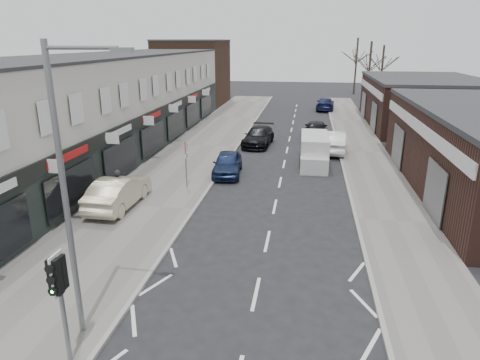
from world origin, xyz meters
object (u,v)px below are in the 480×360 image
at_px(parked_car_left_b, 258,136).
at_px(sedan_on_pavement, 118,192).
at_px(pedestrian, 119,188).
at_px(parked_car_right_b, 316,129).
at_px(white_van, 314,151).
at_px(parked_car_right_a, 334,142).
at_px(traffic_light, 59,284).
at_px(parked_car_left_a, 227,163).
at_px(warning_sign, 186,151).
at_px(street_lamp, 69,182).
at_px(parked_car_right_c, 325,104).

bearing_deg(parked_car_left_b, sedan_on_pavement, -105.99).
height_order(pedestrian, parked_car_right_b, pedestrian).
relative_size(white_van, parked_car_right_b, 1.08).
bearing_deg(sedan_on_pavement, parked_car_right_a, -128.87).
bearing_deg(parked_car_left_b, traffic_light, -90.73).
height_order(traffic_light, sedan_on_pavement, traffic_light).
xyz_separation_m(parked_car_right_a, parked_car_right_b, (-1.30, 4.64, -0.01)).
xyz_separation_m(parked_car_left_a, parked_car_right_b, (5.60, 11.50, 0.09)).
relative_size(warning_sign, parked_car_right_b, 0.57).
relative_size(warning_sign, sedan_on_pavement, 0.57).
bearing_deg(sedan_on_pavement, parked_car_left_b, -108.81).
relative_size(parked_car_right_a, parked_car_right_b, 1.04).
height_order(warning_sign, parked_car_right_a, warning_sign).
height_order(white_van, sedan_on_pavement, white_van).
relative_size(white_van, sedan_on_pavement, 1.09).
height_order(parked_car_left_b, parked_car_right_a, parked_car_right_a).
distance_m(street_lamp, white_van, 20.53).
bearing_deg(street_lamp, sedan_on_pavement, 108.91).
height_order(traffic_light, parked_car_right_a, traffic_light).
height_order(traffic_light, street_lamp, street_lamp).
bearing_deg(parked_car_right_c, parked_car_right_b, 88.69).
relative_size(warning_sign, parked_car_left_b, 0.53).
distance_m(pedestrian, parked_car_left_b, 15.55).
xyz_separation_m(warning_sign, sedan_on_pavement, (-2.55, -3.50, -1.30)).
distance_m(parked_car_right_a, parked_car_right_b, 4.82).
bearing_deg(traffic_light, street_lamp, 95.88).
height_order(warning_sign, pedestrian, warning_sign).
relative_size(pedestrian, parked_car_left_a, 0.45).
bearing_deg(parked_car_right_c, pedestrian, 75.00).
height_order(white_van, pedestrian, pedestrian).
height_order(street_lamp, sedan_on_pavement, street_lamp).
relative_size(traffic_light, street_lamp, 0.39).
bearing_deg(white_van, warning_sign, -139.52).
xyz_separation_m(traffic_light, sedan_on_pavement, (-3.31, 10.51, -1.52)).
relative_size(warning_sign, white_van, 0.53).
relative_size(traffic_light, parked_car_right_b, 0.65).
height_order(white_van, parked_car_right_a, white_van).
distance_m(pedestrian, parked_car_left_a, 7.74).
bearing_deg(pedestrian, parked_car_right_c, -114.52).
relative_size(parked_car_right_b, parked_car_right_c, 0.92).
bearing_deg(traffic_light, parked_car_right_c, 80.01).
relative_size(sedan_on_pavement, parked_car_left_b, 0.93).
bearing_deg(parked_car_left_a, traffic_light, -98.37).
relative_size(pedestrian, parked_car_right_c, 0.36).
distance_m(traffic_light, parked_car_right_a, 25.26).
bearing_deg(white_van, traffic_light, -108.42).
distance_m(traffic_light, parked_car_right_b, 29.38).
xyz_separation_m(parked_car_left_b, parked_car_right_a, (5.89, -1.35, 0.08)).
xyz_separation_m(warning_sign, white_van, (7.16, 6.32, -1.26)).
distance_m(parked_car_left_b, parked_car_right_c, 20.43).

